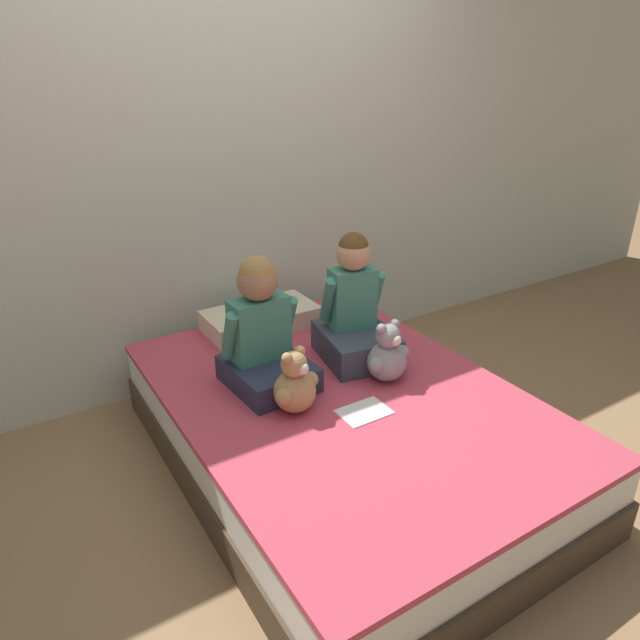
# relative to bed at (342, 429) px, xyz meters

# --- Properties ---
(ground_plane) EXTENTS (14.00, 14.00, 0.00)m
(ground_plane) POSITION_rel_bed_xyz_m (0.00, 0.00, -0.19)
(ground_plane) COLOR #93704C
(wall_behind_bed) EXTENTS (8.00, 0.06, 2.50)m
(wall_behind_bed) POSITION_rel_bed_xyz_m (0.00, 1.12, 1.06)
(wall_behind_bed) COLOR beige
(wall_behind_bed) RESTS_ON ground_plane
(bed) EXTENTS (1.39, 1.96, 0.38)m
(bed) POSITION_rel_bed_xyz_m (0.00, 0.00, 0.00)
(bed) COLOR #473828
(bed) RESTS_ON ground_plane
(child_on_left) EXTENTS (0.36, 0.41, 0.59)m
(child_on_left) POSITION_rel_bed_xyz_m (-0.24, 0.27, 0.43)
(child_on_left) COLOR #282D47
(child_on_left) RESTS_ON bed
(child_on_right) EXTENTS (0.39, 0.45, 0.62)m
(child_on_right) POSITION_rel_bed_xyz_m (0.24, 0.27, 0.41)
(child_on_right) COLOR #384251
(child_on_right) RESTS_ON bed
(teddy_bear_held_by_left_child) EXTENTS (0.23, 0.18, 0.28)m
(teddy_bear_held_by_left_child) POSITION_rel_bed_xyz_m (-0.24, 0.00, 0.31)
(teddy_bear_held_by_left_child) COLOR tan
(teddy_bear_held_by_left_child) RESTS_ON bed
(teddy_bear_held_by_right_child) EXTENTS (0.24, 0.18, 0.29)m
(teddy_bear_held_by_right_child) POSITION_rel_bed_xyz_m (0.24, -0.00, 0.31)
(teddy_bear_held_by_right_child) COLOR #939399
(teddy_bear_held_by_right_child) RESTS_ON bed
(pillow_at_headboard) EXTENTS (0.60, 0.32, 0.11)m
(pillow_at_headboard) POSITION_rel_bed_xyz_m (0.00, 0.79, 0.24)
(pillow_at_headboard) COLOR beige
(pillow_at_headboard) RESTS_ON bed
(sign_card) EXTENTS (0.21, 0.15, 0.00)m
(sign_card) POSITION_rel_bed_xyz_m (-0.01, -0.17, 0.19)
(sign_card) COLOR white
(sign_card) RESTS_ON bed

